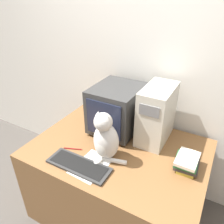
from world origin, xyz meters
The scene contains 9 objects.
wall_back centered at (0.00, 1.04, 1.25)m, with size 7.00×0.05×2.50m.
desk centered at (0.00, 0.49, 0.37)m, with size 1.38×0.98×0.74m.
crt_monitor centered at (-0.14, 0.72, 0.95)m, with size 0.38×0.46×0.41m.
computer_tower centered at (0.20, 0.76, 0.97)m, with size 0.22×0.40×0.47m.
keyboard centered at (-0.15, 0.16, 0.75)m, with size 0.48×0.17×0.02m.
cat centered at (-0.03, 0.34, 0.91)m, with size 0.29×0.23×0.39m.
book_stack centered at (0.53, 0.52, 0.79)m, with size 0.17×0.21×0.10m.
pen centered at (-0.31, 0.29, 0.74)m, with size 0.14×0.06×0.01m.
paper_sheet centered at (-0.08, 0.21, 0.74)m, with size 0.23×0.31×0.00m.
Camera 1 is at (0.63, -0.75, 1.85)m, focal length 35.00 mm.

